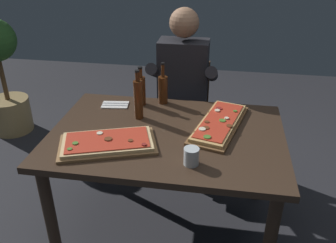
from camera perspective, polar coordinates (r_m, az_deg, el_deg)
ground_plane at (r=2.60m, az=-0.19°, el=-16.09°), size 6.40×6.40×0.00m
dining_table at (r=2.20m, az=-0.21°, el=-3.95°), size 1.40×0.96×0.74m
pizza_rectangular_front at (r=2.04m, az=-9.63°, el=-3.37°), size 0.60×0.45×0.05m
pizza_rectangular_left at (r=2.23m, az=8.16°, el=-0.27°), size 0.37×0.64×0.05m
wine_bottle_dark at (r=2.48m, az=-0.81°, el=5.24°), size 0.07×0.07×0.29m
oil_bottle_amber at (r=2.46m, az=-4.35°, el=5.09°), size 0.06×0.06×0.27m
vinegar_bottle_green at (r=2.26m, az=-4.77°, el=3.68°), size 0.06×0.06×0.33m
tumbler_near_camera at (r=1.85m, az=3.75°, el=-5.57°), size 0.08×0.08×0.09m
napkin_cutlery_set at (r=2.51m, az=-8.43°, el=2.65°), size 0.19×0.13×0.01m
diner_chair at (r=3.01m, az=2.56°, el=2.06°), size 0.44×0.44×0.87m
seated_diner at (r=2.80m, az=2.36°, el=5.70°), size 0.53×0.41×1.33m
potted_plant_corner at (r=3.78m, az=-24.93°, el=6.62°), size 0.39×0.39×1.13m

